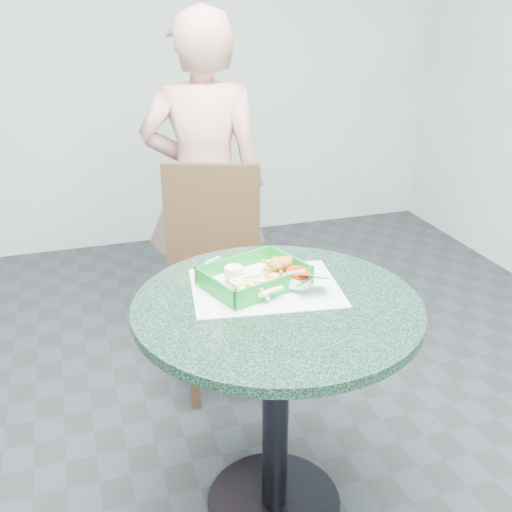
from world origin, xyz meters
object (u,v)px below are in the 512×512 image
object	(u,v)px
diner_person	(204,181)
sauce_ramekin	(234,274)
cafe_table	(276,357)
dining_chair	(219,260)
food_basket	(254,286)
crab_sandwich	(284,276)

from	to	relation	value
diner_person	sauce_ramekin	distance (m)	1.01
cafe_table	dining_chair	distance (m)	0.85
cafe_table	sauce_ramekin	world-z (taller)	sauce_ramekin
cafe_table	diner_person	size ratio (longest dim) A/B	0.52
food_basket	crab_sandwich	size ratio (longest dim) A/B	2.65
cafe_table	dining_chair	xyz separation A→B (m)	(0.04, 0.85, -0.05)
diner_person	cafe_table	bearing A→B (deg)	103.00
diner_person	food_basket	xyz separation A→B (m)	(-0.09, -1.03, -0.03)
crab_sandwich	dining_chair	bearing A→B (deg)	91.32
cafe_table	food_basket	xyz separation A→B (m)	(-0.03, 0.12, 0.19)
diner_person	sauce_ramekin	size ratio (longest dim) A/B	28.33
dining_chair	crab_sandwich	bearing A→B (deg)	-68.43
dining_chair	sauce_ramekin	world-z (taller)	dining_chair
crab_sandwich	sauce_ramekin	distance (m)	0.15
cafe_table	dining_chair	world-z (taller)	dining_chair
dining_chair	cafe_table	bearing A→B (deg)	-72.32
diner_person	sauce_ramekin	bearing A→B (deg)	97.76
cafe_table	crab_sandwich	bearing A→B (deg)	60.51
diner_person	food_basket	bearing A→B (deg)	100.93
diner_person	crab_sandwich	distance (m)	1.05
crab_sandwich	sauce_ramekin	size ratio (longest dim) A/B	1.93
dining_chair	sauce_ramekin	xyz separation A→B (m)	(-0.12, -0.70, 0.27)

